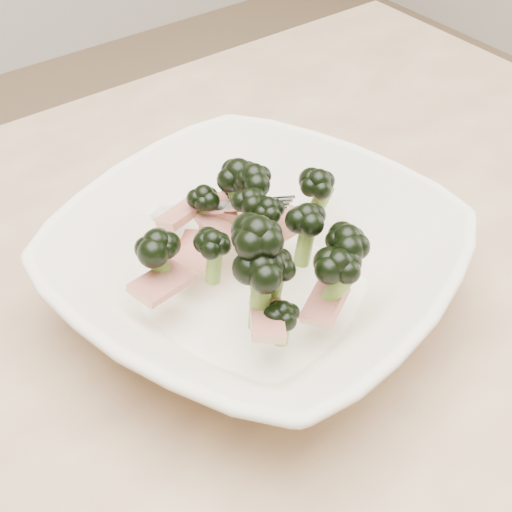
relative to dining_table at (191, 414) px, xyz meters
The scene contains 2 objects.
dining_table is the anchor object (origin of this frame).
broccoli_dish 0.16m from the dining_table, ahead, with size 0.39×0.39×0.13m.
Camera 1 is at (-0.18, -0.34, 1.18)m, focal length 50.00 mm.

